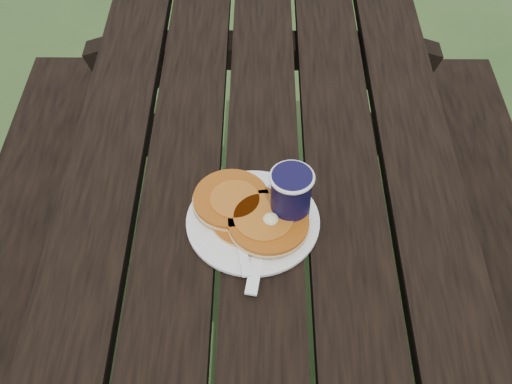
{
  "coord_description": "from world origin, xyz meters",
  "views": [
    {
      "loc": [
        -0.01,
        -0.66,
        1.64
      ],
      "look_at": [
        -0.01,
        0.07,
        0.8
      ],
      "focal_mm": 45.0,
      "sensor_mm": 36.0,
      "label": 1
    }
  ],
  "objects_px": {
    "picnic_table": "(261,345)",
    "pancake_stack": "(251,213)",
    "plate": "(253,222)",
    "coffee_cup": "(291,195)"
  },
  "relations": [
    {
      "from": "plate",
      "to": "pancake_stack",
      "type": "height_order",
      "value": "pancake_stack"
    },
    {
      "from": "picnic_table",
      "to": "coffee_cup",
      "type": "distance_m",
      "value": 0.45
    },
    {
      "from": "pancake_stack",
      "to": "coffee_cup",
      "type": "xyz_separation_m",
      "value": [
        0.07,
        0.01,
        0.04
      ]
    },
    {
      "from": "picnic_table",
      "to": "pancake_stack",
      "type": "distance_m",
      "value": 0.41
    },
    {
      "from": "picnic_table",
      "to": "coffee_cup",
      "type": "relative_size",
      "value": 15.79
    },
    {
      "from": "pancake_stack",
      "to": "plate",
      "type": "bearing_deg",
      "value": -50.19
    },
    {
      "from": "plate",
      "to": "coffee_cup",
      "type": "xyz_separation_m",
      "value": [
        0.06,
        0.01,
        0.06
      ]
    },
    {
      "from": "picnic_table",
      "to": "pancake_stack",
      "type": "relative_size",
      "value": 8.89
    },
    {
      "from": "picnic_table",
      "to": "plate",
      "type": "distance_m",
      "value": 0.39
    },
    {
      "from": "picnic_table",
      "to": "plate",
      "type": "xyz_separation_m",
      "value": [
        -0.02,
        0.04,
        0.39
      ]
    }
  ]
}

